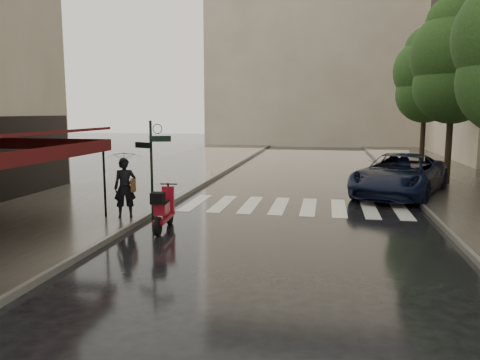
% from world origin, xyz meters
% --- Properties ---
extents(ground, '(120.00, 120.00, 0.00)m').
position_xyz_m(ground, '(0.00, 0.00, 0.00)').
color(ground, black).
rests_on(ground, ground).
extents(sidewalk_near, '(6.00, 60.00, 0.12)m').
position_xyz_m(sidewalk_near, '(-4.50, 12.00, 0.06)').
color(sidewalk_near, '#38332D').
rests_on(sidewalk_near, ground).
extents(sidewalk_far, '(5.50, 60.00, 0.12)m').
position_xyz_m(sidewalk_far, '(10.25, 12.00, 0.06)').
color(sidewalk_far, '#38332D').
rests_on(sidewalk_far, ground).
extents(curb_near, '(0.12, 60.00, 0.16)m').
position_xyz_m(curb_near, '(-1.45, 12.00, 0.07)').
color(curb_near, '#595651').
rests_on(curb_near, ground).
extents(curb_far, '(0.12, 60.00, 0.16)m').
position_xyz_m(curb_far, '(7.45, 12.00, 0.07)').
color(curb_far, '#595651').
rests_on(curb_far, ground).
extents(crosswalk, '(7.85, 3.20, 0.01)m').
position_xyz_m(crosswalk, '(2.98, 6.00, 0.01)').
color(crosswalk, silver).
rests_on(crosswalk, ground).
extents(signpost, '(1.17, 0.29, 3.10)m').
position_xyz_m(signpost, '(-1.19, 3.00, 1.83)').
color(signpost, black).
rests_on(signpost, ground).
extents(backdrop_building, '(22.00, 6.00, 20.00)m').
position_xyz_m(backdrop_building, '(3.00, 38.00, 10.00)').
color(backdrop_building, tan).
rests_on(backdrop_building, ground).
extents(tree_mid, '(3.80, 3.80, 8.34)m').
position_xyz_m(tree_mid, '(9.50, 12.00, 5.59)').
color(tree_mid, black).
rests_on(tree_mid, sidewalk_far).
extents(tree_far, '(3.80, 3.80, 8.16)m').
position_xyz_m(tree_far, '(9.70, 19.00, 5.46)').
color(tree_far, black).
rests_on(tree_far, sidewalk_far).
extents(pedestrian_with_umbrella, '(1.41, 1.42, 2.55)m').
position_xyz_m(pedestrian_with_umbrella, '(-2.00, 2.80, 1.81)').
color(pedestrian_with_umbrella, black).
rests_on(pedestrian_with_umbrella, sidewalk_near).
extents(scooter, '(0.57, 1.90, 1.25)m').
position_xyz_m(scooter, '(-0.45, 1.90, 0.58)').
color(scooter, black).
rests_on(scooter, ground).
extents(parked_car, '(4.86, 6.71, 1.70)m').
position_xyz_m(parked_car, '(7.00, 8.96, 0.85)').
color(parked_car, black).
rests_on(parked_car, ground).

